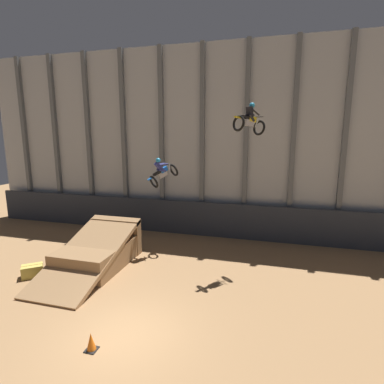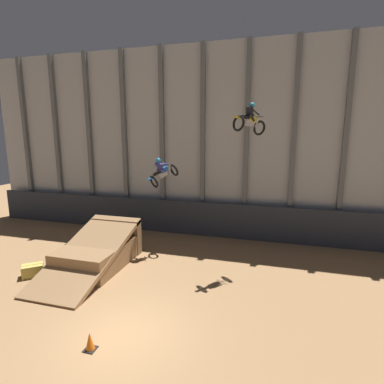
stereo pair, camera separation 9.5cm
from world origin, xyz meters
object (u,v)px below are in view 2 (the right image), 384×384
at_px(dirt_ramp, 100,251).
at_px(rider_bike_left_air, 162,172).
at_px(traffic_cone_near_ramp, 90,342).
at_px(rider_bike_right_air, 250,121).
at_px(hay_bale_trackside, 33,270).

relative_size(dirt_ramp, rider_bike_left_air, 3.36).
distance_m(rider_bike_left_air, traffic_cone_near_ramp, 9.32).
height_order(dirt_ramp, rider_bike_left_air, rider_bike_left_air).
xyz_separation_m(rider_bike_right_air, hay_bale_trackside, (-9.42, -4.04, -6.89)).
relative_size(traffic_cone_near_ramp, hay_bale_trackside, 0.54).
bearing_deg(rider_bike_right_air, hay_bale_trackside, -118.07).
height_order(rider_bike_left_air, hay_bale_trackside, rider_bike_left_air).
xyz_separation_m(dirt_ramp, rider_bike_right_air, (7.16, 1.97, 6.48)).
bearing_deg(hay_bale_trackside, rider_bike_left_air, 45.09).
distance_m(dirt_ramp, rider_bike_right_air, 9.85).
height_order(dirt_ramp, rider_bike_right_air, rider_bike_right_air).
distance_m(dirt_ramp, rider_bike_left_air, 5.26).
height_order(rider_bike_right_air, traffic_cone_near_ramp, rider_bike_right_air).
xyz_separation_m(traffic_cone_near_ramp, hay_bale_trackside, (-5.49, 3.53, -0.00)).
height_order(rider_bike_left_air, rider_bike_right_air, rider_bike_right_air).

